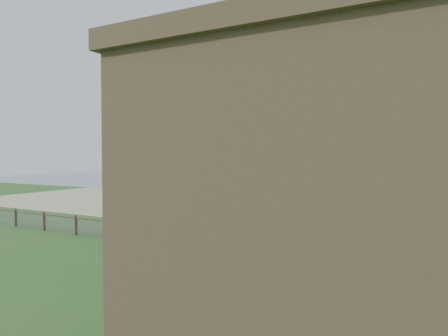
{
  "coord_description": "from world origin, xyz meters",
  "views": [
    {
      "loc": [
        11.07,
        -11.48,
        5.09
      ],
      "look_at": [
        0.53,
        8.0,
        4.32
      ],
      "focal_mm": 32.0,
      "sensor_mm": 36.0,
      "label": 1
    }
  ],
  "objects": [
    {
      "name": "kite_red",
      "position": [
        1.57,
        16.49,
        15.1
      ],
      "size": [
        2.1,
        1.87,
        2.76
      ],
      "primitive_type": null,
      "rotation": [
        0.44,
        0.0,
        1.03
      ],
      "color": "#DF4427"
    },
    {
      "name": "sand_beach",
      "position": [
        0.0,
        22.0,
        0.0
      ],
      "size": [
        72.0,
        20.0,
        0.02
      ],
      "primitive_type": "cube",
      "color": "#C4BA8D",
      "rests_on": "ground"
    },
    {
      "name": "octopus_kite",
      "position": [
        2.28,
        17.53,
        7.46
      ],
      "size": [
        3.82,
        2.75,
        7.7
      ],
      "primitive_type": null,
      "rotation": [
        0.0,
        0.0,
        -0.03
      ],
      "color": "#D92245"
    },
    {
      "name": "chainlink_fence",
      "position": [
        0.0,
        6.0,
        0.55
      ],
      "size": [
        36.2,
        0.2,
        1.25
      ],
      "primitive_type": null,
      "color": "#4D382B",
      "rests_on": "ground"
    },
    {
      "name": "picnic_table",
      "position": [
        5.02,
        5.0,
        0.36
      ],
      "size": [
        1.89,
        1.53,
        0.73
      ],
      "primitive_type": null,
      "rotation": [
        0.0,
        0.0,
        -0.14
      ],
      "color": "brown",
      "rests_on": "ground"
    },
    {
      "name": "kite_white",
      "position": [
        -6.73,
        18.98,
        16.3
      ],
      "size": [
        2.21,
        2.16,
        3.1
      ],
      "primitive_type": null,
      "rotation": [
        0.44,
        0.0,
        0.84
      ],
      "color": "silver"
    },
    {
      "name": "ocean",
      "position": [
        0.0,
        66.0,
        0.0
      ],
      "size": [
        160.0,
        68.0,
        0.02
      ],
      "primitive_type": "cube",
      "color": "slate",
      "rests_on": "ground"
    },
    {
      "name": "ground",
      "position": [
        0.0,
        0.0,
        0.0
      ],
      "size": [
        160.0,
        160.0,
        0.0
      ],
      "primitive_type": "plane",
      "color": "#296121",
      "rests_on": "ground"
    }
  ]
}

